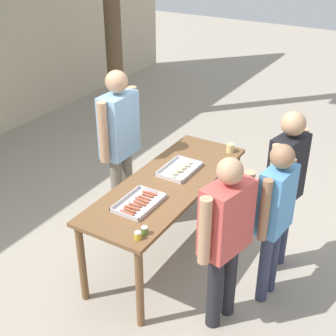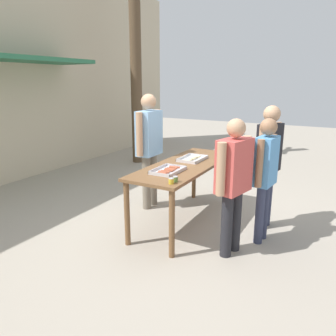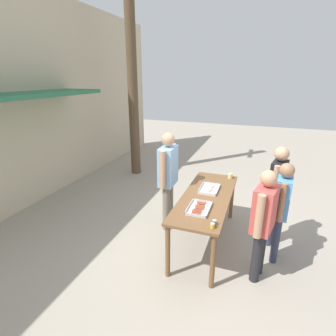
% 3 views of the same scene
% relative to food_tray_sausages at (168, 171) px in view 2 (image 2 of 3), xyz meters
% --- Properties ---
extents(ground_plane, '(24.00, 24.00, 0.00)m').
position_rel_food_tray_sausages_xyz_m(ground_plane, '(0.50, -0.01, -0.89)').
color(ground_plane, '#A39989').
extents(serving_table, '(2.12, 0.76, 0.88)m').
position_rel_food_tray_sausages_xyz_m(serving_table, '(0.50, -0.01, -0.12)').
color(serving_table, brown).
rests_on(serving_table, ground).
extents(food_tray_sausages, '(0.47, 0.31, 0.04)m').
position_rel_food_tray_sausages_xyz_m(food_tray_sausages, '(0.00, 0.00, 0.00)').
color(food_tray_sausages, silver).
rests_on(food_tray_sausages, serving_table).
extents(food_tray_buns, '(0.46, 0.31, 0.06)m').
position_rel_food_tray_sausages_xyz_m(food_tray_buns, '(0.74, -0.00, 0.01)').
color(food_tray_buns, silver).
rests_on(food_tray_buns, serving_table).
extents(condiment_jar_mustard, '(0.06, 0.06, 0.07)m').
position_rel_food_tray_sausages_xyz_m(condiment_jar_mustard, '(-0.43, -0.28, 0.02)').
color(condiment_jar_mustard, gold).
rests_on(condiment_jar_mustard, serving_table).
extents(condiment_jar_ketchup, '(0.06, 0.06, 0.07)m').
position_rel_food_tray_sausages_xyz_m(condiment_jar_ketchup, '(-0.34, -0.29, 0.02)').
color(condiment_jar_ketchup, '#567A38').
rests_on(condiment_jar_ketchup, serving_table).
extents(beer_cup, '(0.09, 0.09, 0.10)m').
position_rel_food_tray_sausages_xyz_m(beer_cup, '(1.42, -0.27, 0.03)').
color(beer_cup, '#DBC67A').
rests_on(beer_cup, serving_table).
extents(person_server_behind_table, '(0.65, 0.25, 1.82)m').
position_rel_food_tray_sausages_xyz_m(person_server_behind_table, '(0.75, 0.76, 0.19)').
color(person_server_behind_table, '#756B5B').
rests_on(person_server_behind_table, ground).
extents(person_customer_holding_hotdog, '(0.63, 0.34, 1.62)m').
position_rel_food_tray_sausages_xyz_m(person_customer_holding_hotdog, '(-0.06, -0.89, 0.06)').
color(person_customer_holding_hotdog, '#232328').
rests_on(person_customer_holding_hotdog, ground).
extents(person_customer_with_cup, '(0.55, 0.29, 1.71)m').
position_rel_food_tray_sausages_xyz_m(person_customer_with_cup, '(0.88, -1.07, 0.13)').
color(person_customer_with_cup, '#333851').
rests_on(person_customer_with_cup, ground).
extents(person_customer_waiting_in_line, '(0.53, 0.24, 1.59)m').
position_rel_food_tray_sausages_xyz_m(person_customer_waiting_in_line, '(0.44, -1.13, 0.06)').
color(person_customer_waiting_in_line, '#333851').
rests_on(person_customer_waiting_in_line, ground).
extents(utility_pole, '(1.10, 0.27, 6.58)m').
position_rel_food_tray_sausages_xyz_m(utility_pole, '(3.23, 2.67, 2.45)').
color(utility_pole, brown).
rests_on(utility_pole, ground).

